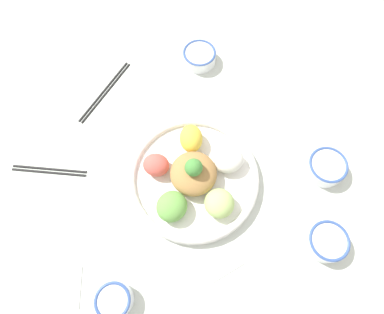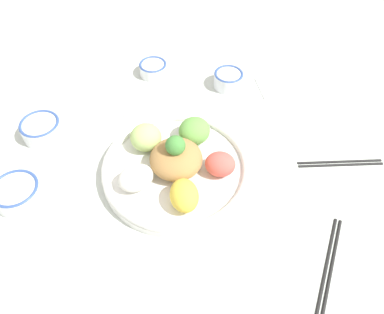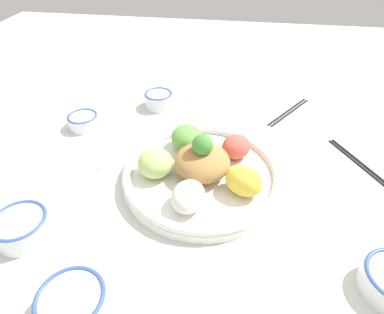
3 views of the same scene
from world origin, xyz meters
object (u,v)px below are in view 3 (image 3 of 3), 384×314
object	(u,v)px
rice_bowl_blue	(21,227)
sauce_bowl_far	(83,121)
rice_bowl_plain	(73,304)
chopsticks_pair_near	(289,111)
serving_spoon_extra	(196,100)
serving_spoon_main	(110,149)
sauce_bowl_red	(159,99)
chopsticks_pair_far	(367,168)
salad_platter	(201,170)

from	to	relation	value
rice_bowl_blue	sauce_bowl_far	world-z (taller)	rice_bowl_blue
rice_bowl_plain	sauce_bowl_far	size ratio (longest dim) A/B	1.26
chopsticks_pair_near	serving_spoon_extra	bearing A→B (deg)	-60.42
rice_bowl_plain	serving_spoon_main	xyz separation A→B (m)	(-0.09, 0.40, -0.02)
sauce_bowl_red	sauce_bowl_far	distance (m)	0.23
sauce_bowl_far	serving_spoon_extra	xyz separation A→B (m)	(0.28, 0.19, -0.02)
chopsticks_pair_far	sauce_bowl_far	bearing A→B (deg)	-125.28
rice_bowl_blue	chopsticks_pair_far	bearing A→B (deg)	23.58
salad_platter	sauce_bowl_far	distance (m)	0.38
sauce_bowl_red	chopsticks_pair_near	world-z (taller)	sauce_bowl_red
salad_platter	sauce_bowl_red	world-z (taller)	salad_platter
sauce_bowl_far	serving_spoon_main	size ratio (longest dim) A/B	0.65
sauce_bowl_red	chopsticks_pair_far	distance (m)	0.58
rice_bowl_plain	chopsticks_pair_near	bearing A→B (deg)	60.66
salad_platter	rice_bowl_plain	distance (m)	0.35
rice_bowl_plain	rice_bowl_blue	bearing A→B (deg)	142.11
salad_platter	sauce_bowl_far	world-z (taller)	salad_platter
rice_bowl_blue	serving_spoon_extra	world-z (taller)	rice_bowl_blue
salad_platter	rice_bowl_plain	bearing A→B (deg)	-114.80
sauce_bowl_red	serving_spoon_extra	xyz separation A→B (m)	(0.10, 0.05, -0.02)
salad_platter	sauce_bowl_red	xyz separation A→B (m)	(-0.17, 0.30, -0.00)
rice_bowl_plain	chopsticks_pair_far	distance (m)	0.67
sauce_bowl_red	chopsticks_pair_far	world-z (taller)	sauce_bowl_red
rice_bowl_blue	chopsticks_pair_far	xyz separation A→B (m)	(0.68, 0.30, -0.02)
sauce_bowl_far	sauce_bowl_red	bearing A→B (deg)	38.50
salad_platter	rice_bowl_blue	xyz separation A→B (m)	(-0.30, -0.20, -0.00)
serving_spoon_extra	sauce_bowl_far	bearing A→B (deg)	61.14
salad_platter	serving_spoon_main	bearing A→B (deg)	162.45
salad_platter	chopsticks_pair_far	size ratio (longest dim) A/B	1.58
sauce_bowl_far	chopsticks_pair_far	size ratio (longest dim) A/B	0.37
serving_spoon_main	serving_spoon_extra	world-z (taller)	same
rice_bowl_plain	chopsticks_pair_near	world-z (taller)	rice_bowl_plain
rice_bowl_plain	chopsticks_pair_near	distance (m)	0.75
sauce_bowl_red	rice_bowl_blue	xyz separation A→B (m)	(-0.13, -0.50, 0.00)
sauce_bowl_red	rice_bowl_plain	size ratio (longest dim) A/B	0.81
chopsticks_pair_near	chopsticks_pair_far	world-z (taller)	same
chopsticks_pair_near	salad_platter	bearing A→B (deg)	1.34
serving_spoon_extra	salad_platter	bearing A→B (deg)	127.02
chopsticks_pair_near	chopsticks_pair_far	bearing A→B (deg)	68.63
sauce_bowl_far	chopsticks_pair_near	xyz separation A→B (m)	(0.56, 0.17, -0.02)
salad_platter	chopsticks_pair_far	bearing A→B (deg)	14.18
serving_spoon_main	serving_spoon_extra	xyz separation A→B (m)	(0.18, 0.28, 0.00)
chopsticks_pair_near	serving_spoon_extra	distance (m)	0.28
chopsticks_pair_near	serving_spoon_extra	xyz separation A→B (m)	(-0.28, 0.03, -0.00)
sauce_bowl_far	chopsticks_pair_far	bearing A→B (deg)	-5.47
serving_spoon_extra	rice_bowl_plain	bearing A→B (deg)	109.77
salad_platter	serving_spoon_extra	world-z (taller)	salad_platter
salad_platter	sauce_bowl_red	size ratio (longest dim) A/B	4.15
salad_platter	rice_bowl_blue	distance (m)	0.36
serving_spoon_extra	serving_spoon_main	bearing A→B (deg)	84.35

